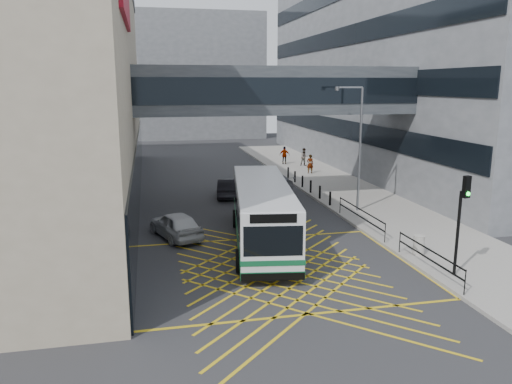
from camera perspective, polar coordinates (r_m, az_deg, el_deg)
ground at (r=22.04m, az=2.23°, el=-8.79°), size 120.00×120.00×0.00m
building_right at (r=52.76m, az=21.99°, el=13.65°), size 24.09×44.00×20.00m
building_far at (r=79.99m, az=-10.21°, el=12.83°), size 28.00×16.00×18.00m
skybridge at (r=32.95m, az=2.20°, el=11.52°), size 20.00×4.10×3.00m
pavement at (r=38.49m, az=9.67°, el=0.32°), size 6.00×54.00×0.16m
box_junction at (r=22.04m, az=2.23°, el=-8.78°), size 12.00×9.00×0.01m
bus at (r=24.86m, az=0.70°, el=-2.27°), size 4.21×11.44×3.13m
car_white at (r=26.49m, az=-9.16°, el=-3.69°), size 3.23×4.81×1.42m
car_dark at (r=35.72m, az=-3.22°, el=0.51°), size 2.41×4.46×1.32m
car_silver at (r=38.35m, az=1.87°, el=1.30°), size 2.91×4.43×1.28m
traffic_light at (r=21.69m, az=22.48°, el=-2.05°), size 0.33×0.50×4.21m
street_lamp at (r=31.15m, az=11.51°, el=5.70°), size 1.72×0.63×7.61m
litter_bin at (r=24.42m, az=18.11°, el=-5.77°), size 0.52×0.52×0.91m
kerb_railings at (r=25.46m, az=14.79°, el=-4.20°), size 0.05×12.54×1.00m
bollards at (r=37.46m, az=5.79°, el=0.94°), size 0.14×10.14×0.90m
pedestrian_a at (r=44.40m, az=6.19°, el=3.21°), size 0.69×0.51×1.67m
pedestrian_b at (r=48.41m, az=5.55°, el=3.99°), size 0.86×0.53×1.70m
pedestrian_c at (r=49.43m, az=3.28°, el=4.21°), size 1.13×0.80×1.74m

